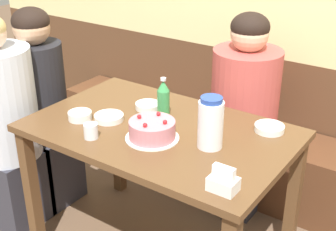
% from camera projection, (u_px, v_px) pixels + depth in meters
% --- Properties ---
extents(bench_seat, '(2.69, 0.38, 0.44)m').
position_uv_depth(bench_seat, '(233.00, 155.00, 3.10)').
color(bench_seat, '#56331E').
rests_on(bench_seat, ground_plane).
extents(dining_table, '(1.27, 0.80, 0.77)m').
position_uv_depth(dining_table, '(160.00, 147.00, 2.30)').
color(dining_table, brown).
rests_on(dining_table, ground_plane).
extents(birthday_cake, '(0.25, 0.25, 0.11)m').
position_uv_depth(birthday_cake, '(152.00, 130.00, 2.14)').
color(birthday_cake, white).
rests_on(birthday_cake, dining_table).
extents(water_pitcher, '(0.11, 0.11, 0.24)m').
position_uv_depth(water_pitcher, '(211.00, 123.00, 2.04)').
color(water_pitcher, white).
rests_on(water_pitcher, dining_table).
extents(soju_bottle, '(0.06, 0.06, 0.21)m').
position_uv_depth(soju_bottle, '(163.00, 98.00, 2.33)').
color(soju_bottle, '#388E4C').
rests_on(soju_bottle, dining_table).
extents(napkin_holder, '(0.11, 0.08, 0.11)m').
position_uv_depth(napkin_holder, '(223.00, 182.00, 1.76)').
color(napkin_holder, white).
rests_on(napkin_holder, dining_table).
extents(bowl_soup_white, '(0.15, 0.15, 0.03)m').
position_uv_depth(bowl_soup_white, '(109.00, 117.00, 2.32)').
color(bowl_soup_white, white).
rests_on(bowl_soup_white, dining_table).
extents(bowl_rice_small, '(0.14, 0.14, 0.03)m').
position_uv_depth(bowl_rice_small, '(269.00, 128.00, 2.22)').
color(bowl_rice_small, white).
rests_on(bowl_rice_small, dining_table).
extents(bowl_side_dish, '(0.12, 0.12, 0.04)m').
position_uv_depth(bowl_side_dish, '(80.00, 116.00, 2.33)').
color(bowl_side_dish, white).
rests_on(bowl_side_dish, dining_table).
extents(bowl_sauce_shallow, '(0.13, 0.13, 0.03)m').
position_uv_depth(bowl_sauce_shallow, '(148.00, 106.00, 2.45)').
color(bowl_sauce_shallow, white).
rests_on(bowl_sauce_shallow, dining_table).
extents(glass_water_tall, '(0.07, 0.07, 0.07)m').
position_uv_depth(glass_water_tall, '(91.00, 131.00, 2.15)').
color(glass_water_tall, silver).
rests_on(glass_water_tall, dining_table).
extents(person_teal_shirt, '(0.38, 0.38, 1.24)m').
position_uv_depth(person_teal_shirt, '(4.00, 127.00, 2.60)').
color(person_teal_shirt, '#33333D').
rests_on(person_teal_shirt, ground_plane).
extents(person_pale_blue_shirt, '(0.39, 0.39, 1.22)m').
position_uv_depth(person_pale_blue_shirt, '(244.00, 115.00, 2.74)').
color(person_pale_blue_shirt, '#33333D').
rests_on(person_pale_blue_shirt, ground_plane).
extents(person_grey_tee, '(0.34, 0.31, 1.23)m').
position_uv_depth(person_grey_tee, '(42.00, 114.00, 2.81)').
color(person_grey_tee, '#33333D').
rests_on(person_grey_tee, ground_plane).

